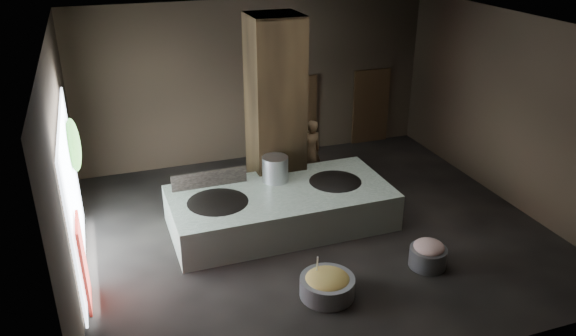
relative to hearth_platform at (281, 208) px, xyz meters
name	(u,v)px	position (x,y,z in m)	size (l,w,h in m)	color
floor	(315,230)	(0.66, -0.43, -0.48)	(10.00, 9.00, 0.10)	black
ceiling	(319,25)	(0.66, -0.43, 4.12)	(10.00, 9.00, 0.10)	black
back_wall	(256,81)	(0.66, 4.12, 1.82)	(10.00, 0.10, 4.50)	black
front_wall	(438,246)	(0.66, -4.98, 1.82)	(10.00, 0.10, 4.50)	black
left_wall	(61,169)	(-4.39, -0.43, 1.82)	(0.10, 9.00, 4.50)	black
right_wall	(514,111)	(5.71, -0.43, 1.82)	(0.10, 9.00, 4.50)	black
pillar	(275,110)	(0.36, 1.47, 1.82)	(1.20, 1.20, 4.50)	black
hearth_platform	(281,208)	(0.00, 0.00, 0.00)	(4.95, 2.37, 0.86)	silver
platform_cap	(281,193)	(0.00, 0.00, 0.38)	(4.84, 2.32, 0.03)	black
wok_left	(218,206)	(-1.45, -0.05, 0.32)	(1.56, 1.56, 0.43)	black
wok_left_rim	(218,203)	(-1.45, -0.05, 0.39)	(1.59, 1.59, 0.05)	black
wok_right	(335,186)	(1.35, 0.05, 0.32)	(1.45, 1.45, 0.41)	black
wok_right_rim	(335,183)	(1.35, 0.05, 0.39)	(1.48, 1.48, 0.05)	black
stock_pot	(275,170)	(0.05, 0.55, 0.70)	(0.60, 0.60, 0.65)	#BABBC2
splash_guard	(210,180)	(-1.45, 0.75, 0.60)	(1.72, 0.06, 0.43)	black
cook	(311,151)	(1.47, 1.92, 0.43)	(0.62, 0.40, 1.71)	olive
veg_basin	(327,287)	(-0.03, -2.78, -0.24)	(1.03, 1.03, 0.38)	gray
veg_fill	(327,280)	(-0.03, -2.78, -0.08)	(0.84, 0.84, 0.26)	#95AA52
ladle	(317,268)	(-0.18, -2.63, 0.12)	(0.03, 0.03, 0.81)	#BABBC2
meat_basin	(428,257)	(2.26, -2.56, -0.23)	(0.75, 0.75, 0.41)	gray
meat_fill	(429,247)	(2.26, -2.56, 0.02)	(0.62, 0.62, 0.24)	#B6756D
doorway_near	(297,116)	(1.86, 4.02, 0.67)	(1.18, 0.08, 2.38)	black
doorway_near_glow	(292,119)	(1.70, 4.00, 0.62)	(0.80, 0.04, 1.90)	#8C6647
doorway_far	(371,108)	(4.26, 4.02, 0.67)	(1.18, 0.08, 2.38)	black
doorway_far_glow	(366,109)	(4.15, 4.09, 0.62)	(0.75, 0.04, 1.77)	#8C6647
left_opening	(73,195)	(-4.29, -0.23, 1.17)	(0.04, 4.20, 3.10)	white
pavilion_sliver	(84,263)	(-4.22, -1.53, 0.42)	(0.05, 0.90, 1.70)	maroon
tree_silhouette	(73,145)	(-4.19, 0.87, 1.77)	(0.28, 1.10, 1.10)	#194714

